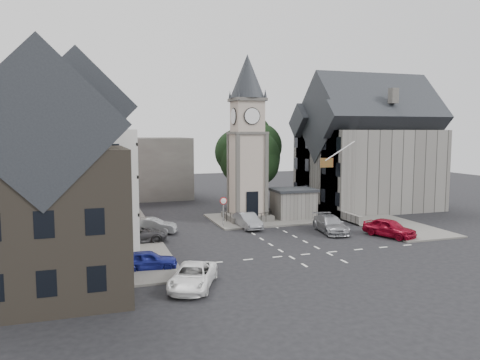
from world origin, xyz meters
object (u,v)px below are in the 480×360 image
object	(u,v)px
car_west_blue	(148,260)
pedestrian	(350,207)
stone_shelter	(293,204)
car_east_red	(389,228)
clock_tower	(247,139)

from	to	relation	value
car_west_blue	pedestrian	size ratio (longest dim) A/B	2.18
stone_shelter	pedestrian	size ratio (longest dim) A/B	2.51
car_east_red	clock_tower	bearing A→B (deg)	109.45
stone_shelter	car_west_blue	xyz separation A→B (m)	(-16.30, -13.23, -0.91)
pedestrian	stone_shelter	bearing A→B (deg)	-1.71
clock_tower	stone_shelter	xyz separation A→B (m)	(4.80, -0.49, -6.57)
car_west_blue	pedestrian	bearing A→B (deg)	-54.26
stone_shelter	car_east_red	size ratio (longest dim) A/B	0.96
clock_tower	car_west_blue	bearing A→B (deg)	-129.97
stone_shelter	pedestrian	xyz separation A→B (m)	(6.70, 0.19, -0.69)
stone_shelter	car_west_blue	world-z (taller)	stone_shelter
stone_shelter	car_west_blue	bearing A→B (deg)	-140.93
pedestrian	car_west_blue	bearing A→B (deg)	26.95
clock_tower	car_west_blue	xyz separation A→B (m)	(-11.50, -13.72, -7.48)
clock_tower	car_east_red	bearing A→B (deg)	-49.46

